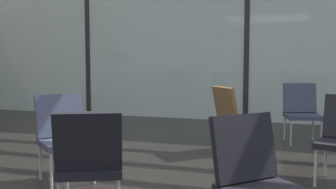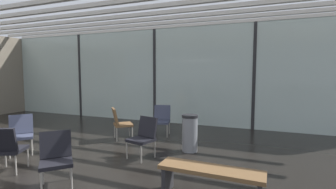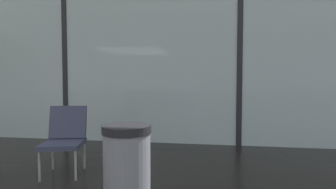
{
  "view_description": "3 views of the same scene",
  "coord_description": "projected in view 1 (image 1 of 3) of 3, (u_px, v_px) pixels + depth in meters",
  "views": [
    {
      "loc": [
        0.97,
        -2.75,
        1.23
      ],
      "look_at": [
        -1.49,
        4.76,
        0.53
      ],
      "focal_mm": 42.53,
      "sensor_mm": 36.0,
      "label": 1
    },
    {
      "loc": [
        3.86,
        -3.12,
        1.83
      ],
      "look_at": [
        0.11,
        6.24,
        0.94
      ],
      "focal_mm": 26.17,
      "sensor_mm": 36.0,
      "label": 2
    },
    {
      "loc": [
        2.83,
        0.49,
        1.18
      ],
      "look_at": [
        1.83,
        7.41,
        0.85
      ],
      "focal_mm": 25.91,
      "sensor_mm": 36.0,
      "label": 3
    }
  ],
  "objects": [
    {
      "name": "lounge_chair_2",
      "position": [
        256.0,
        175.0,
        2.54
      ],
      "size": [
        0.71,
        0.71,
        0.87
      ],
      "rotation": [
        0.0,
        0.0,
        0.81
      ],
      "color": "black",
      "rests_on": "ground"
    },
    {
      "name": "lounge_chair_6",
      "position": [
        233.0,
        114.0,
        5.34
      ],
      "size": [
        0.71,
        0.71,
        0.87
      ],
      "rotation": [
        0.0,
        0.0,
        2.3
      ],
      "color": "brown",
      "rests_on": "ground"
    },
    {
      "name": "lounge_chair_4",
      "position": [
        90.0,
        159.0,
        2.95
      ],
      "size": [
        0.66,
        0.68,
        0.87
      ],
      "rotation": [
        0.0,
        0.0,
        3.58
      ],
      "color": "black",
      "rests_on": "ground"
    },
    {
      "name": "parked_airplane",
      "position": [
        297.0,
        32.0,
        11.43
      ],
      "size": [
        14.46,
        4.01,
        4.01
      ],
      "color": "silver",
      "rests_on": "ground"
    },
    {
      "name": "lounge_chair_1",
      "position": [
        301.0,
        109.0,
        5.89
      ],
      "size": [
        0.59,
        0.62,
        0.87
      ],
      "rotation": [
        0.0,
        0.0,
        0.24
      ],
      "color": "#33384C",
      "rests_on": "ground"
    },
    {
      "name": "window_mullion_0",
      "position": [
        88.0,
        37.0,
        8.87
      ],
      "size": [
        0.1,
        0.12,
        3.43
      ],
      "primitive_type": "cube",
      "color": "black",
      "rests_on": "ground"
    },
    {
      "name": "glass_curtain_wall",
      "position": [
        247.0,
        34.0,
        7.78
      ],
      "size": [
        14.0,
        0.08,
        3.43
      ],
      "primitive_type": "cube",
      "color": "#A3B7B2",
      "rests_on": "ground"
    },
    {
      "name": "window_mullion_1",
      "position": [
        247.0,
        34.0,
        7.78
      ],
      "size": [
        0.1,
        0.12,
        3.43
      ],
      "primitive_type": "cube",
      "color": "black",
      "rests_on": "ground"
    },
    {
      "name": "lounge_chair_5",
      "position": [
        63.0,
        132.0,
        4.04
      ],
      "size": [
        0.71,
        0.71,
        0.87
      ],
      "rotation": [
        0.0,
        0.0,
        0.86
      ],
      "color": "#33384C",
      "rests_on": "ground"
    }
  ]
}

